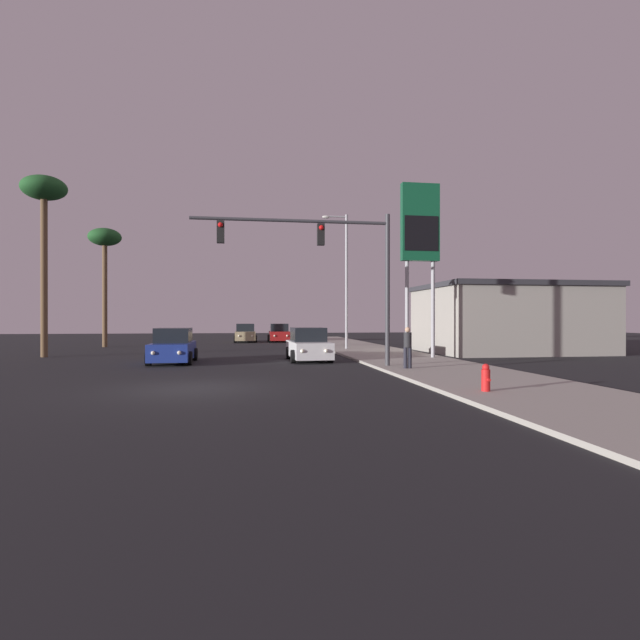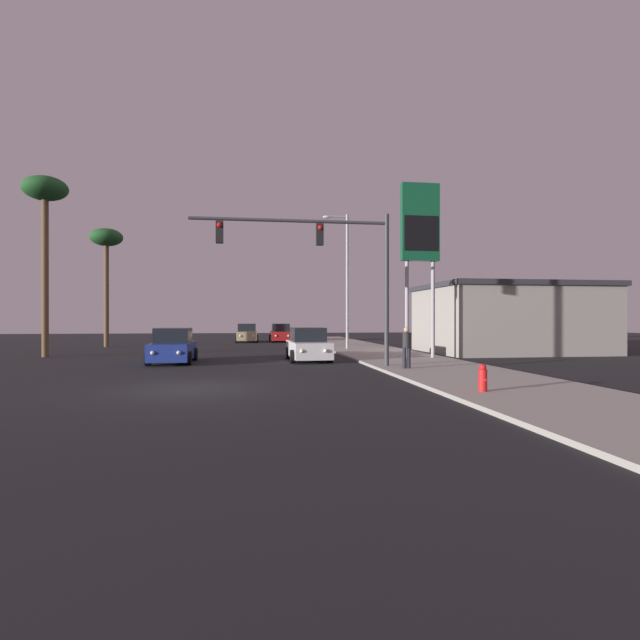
# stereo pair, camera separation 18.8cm
# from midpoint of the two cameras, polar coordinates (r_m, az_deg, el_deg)

# --- Properties ---
(ground_plane) EXTENTS (120.00, 120.00, 0.00)m
(ground_plane) POSITION_cam_midpoint_polar(r_m,az_deg,el_deg) (15.81, -14.51, -7.58)
(ground_plane) COLOR black
(sidewalk_right) EXTENTS (5.00, 60.00, 0.12)m
(sidewalk_right) POSITION_cam_midpoint_polar(r_m,az_deg,el_deg) (26.85, 8.53, -4.27)
(sidewalk_right) COLOR #9E998E
(sidewalk_right) RESTS_ON ground
(building_gas_station) EXTENTS (10.30, 8.30, 4.30)m
(building_gas_station) POSITION_cam_midpoint_polar(r_m,az_deg,el_deg) (33.70, 20.49, 0.19)
(building_gas_station) COLOR gray
(building_gas_station) RESTS_ON ground
(car_white) EXTENTS (2.04, 4.34, 1.68)m
(car_white) POSITION_cam_midpoint_polar(r_m,az_deg,el_deg) (25.31, -1.54, -2.95)
(car_white) COLOR silver
(car_white) RESTS_ON ground
(car_red) EXTENTS (2.04, 4.32, 1.68)m
(car_red) POSITION_cam_midpoint_polar(r_m,az_deg,el_deg) (46.29, -4.80, -1.56)
(car_red) COLOR maroon
(car_red) RESTS_ON ground
(car_blue) EXTENTS (2.04, 4.31, 1.68)m
(car_blue) POSITION_cam_midpoint_polar(r_m,az_deg,el_deg) (25.05, -16.65, -2.99)
(car_blue) COLOR navy
(car_blue) RESTS_ON ground
(car_tan) EXTENTS (2.04, 4.32, 1.68)m
(car_tan) POSITION_cam_midpoint_polar(r_m,az_deg,el_deg) (46.35, -8.64, -1.56)
(car_tan) COLOR tan
(car_tan) RESTS_ON ground
(traffic_light_mast) EXTENTS (8.39, 0.36, 6.50)m
(traffic_light_mast) POSITION_cam_midpoint_polar(r_m,az_deg,el_deg) (21.20, 1.03, 7.34)
(traffic_light_mast) COLOR #38383D
(traffic_light_mast) RESTS_ON sidewalk_right
(street_lamp) EXTENTS (1.74, 0.24, 9.00)m
(street_lamp) POSITION_cam_midpoint_polar(r_m,az_deg,el_deg) (33.58, 2.67, 5.25)
(street_lamp) COLOR #99999E
(street_lamp) RESTS_ON sidewalk_right
(gas_station_sign) EXTENTS (2.00, 0.42, 9.00)m
(gas_station_sign) POSITION_cam_midpoint_polar(r_m,az_deg,el_deg) (26.66, 11.17, 9.84)
(gas_station_sign) COLOR #99999E
(gas_station_sign) RESTS_ON sidewalk_right
(fire_hydrant) EXTENTS (0.24, 0.34, 0.76)m
(fire_hydrant) POSITION_cam_midpoint_polar(r_m,az_deg,el_deg) (14.58, 18.07, -6.31)
(fire_hydrant) COLOR red
(fire_hydrant) RESTS_ON sidewalk_right
(pedestrian_on_sidewalk) EXTENTS (0.34, 0.32, 1.67)m
(pedestrian_on_sidewalk) POSITION_cam_midpoint_polar(r_m,az_deg,el_deg) (20.47, 9.72, -2.91)
(pedestrian_on_sidewalk) COLOR #23232D
(pedestrian_on_sidewalk) RESTS_ON sidewalk_right
(palm_tree_mid) EXTENTS (2.40, 2.40, 8.96)m
(palm_tree_mid) POSITION_cam_midpoint_polar(r_m,az_deg,el_deg) (41.35, -23.50, 7.99)
(palm_tree_mid) COLOR brown
(palm_tree_mid) RESTS_ON ground
(palm_tree_near) EXTENTS (2.40, 2.40, 10.04)m
(palm_tree_near) POSITION_cam_midpoint_polar(r_m,az_deg,el_deg) (32.28, -29.16, 11.93)
(palm_tree_near) COLOR brown
(palm_tree_near) RESTS_ON ground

